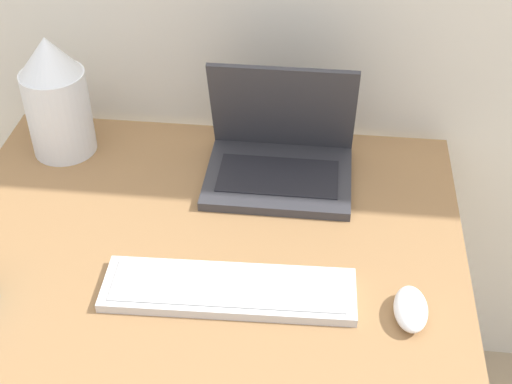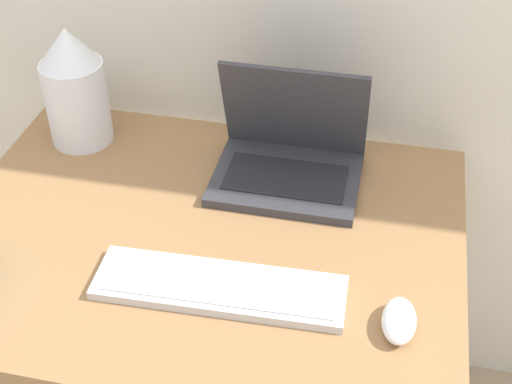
# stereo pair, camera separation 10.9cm
# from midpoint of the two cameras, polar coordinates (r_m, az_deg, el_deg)

# --- Properties ---
(desk) EXTENTS (1.02, 0.78, 0.77)m
(desk) POSITION_cam_midpoint_polar(r_m,az_deg,el_deg) (1.47, -2.04, -6.43)
(desk) COLOR olive
(desk) RESTS_ON ground_plane
(laptop) EXTENTS (0.31, 0.24, 0.25)m
(laptop) POSITION_cam_midpoint_polar(r_m,az_deg,el_deg) (1.52, 4.74, 2.95)
(laptop) COLOR #333338
(laptop) RESTS_ON desk
(keyboard) EXTENTS (0.45, 0.14, 0.02)m
(keyboard) POSITION_cam_midpoint_polar(r_m,az_deg,el_deg) (1.28, -0.49, -7.73)
(keyboard) COLOR silver
(keyboard) RESTS_ON desk
(mouse) EXTENTS (0.06, 0.10, 0.04)m
(mouse) POSITION_cam_midpoint_polar(r_m,az_deg,el_deg) (1.25, 13.87, -10.05)
(mouse) COLOR white
(mouse) RESTS_ON desk
(vase) EXTENTS (0.14, 0.14, 0.28)m
(vase) POSITION_cam_midpoint_polar(r_m,az_deg,el_deg) (1.63, -12.46, 8.14)
(vase) COLOR white
(vase) RESTS_ON desk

